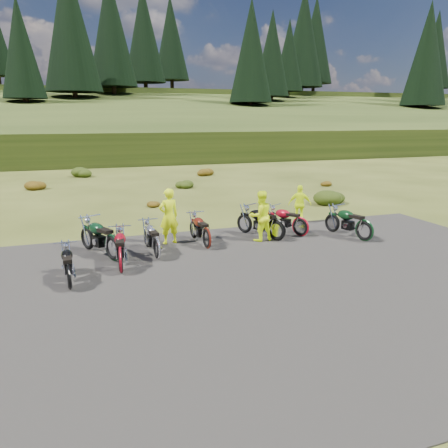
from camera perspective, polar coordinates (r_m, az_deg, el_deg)
name	(u,v)px	position (r m, az deg, el deg)	size (l,w,h in m)	color
ground	(218,264)	(13.09, -0.76, -5.30)	(300.00, 300.00, 0.00)	#373F15
gravel_pad	(242,289)	(11.33, 2.42, -8.42)	(20.00, 12.00, 0.04)	black
hill_slope	(103,150)	(62.03, -15.49, 9.31)	(300.00, 46.00, 3.00)	#263712
hill_plateau	(88,134)	(121.90, -17.40, 11.13)	(300.00, 90.00, 9.17)	#263712
conifer_21	(20,48)	(62.53, -25.06, 20.16)	(5.28, 5.28, 14.00)	black
conifer_22	(70,23)	(68.92, -19.53, 23.47)	(7.92, 7.92, 20.00)	black
conifer_23	(111,29)	(75.25, -14.59, 23.44)	(7.48, 7.48, 19.00)	black
conifer_24	(144,33)	(81.98, -10.45, 23.29)	(7.04, 7.04, 18.00)	black
conifer_25	(171,38)	(88.98, -6.96, 22.96)	(6.60, 6.60, 17.00)	black
conifer_26	(251,51)	(66.28, 3.58, 21.61)	(6.16, 6.16, 16.00)	black
conifer_27	(272,54)	(74.19, 6.29, 21.26)	(5.72, 5.72, 15.00)	black
conifer_28	(289,56)	(82.23, 8.47, 20.93)	(5.28, 5.28, 14.00)	black
conifer_29	(304,37)	(90.86, 10.36, 22.85)	(7.92, 7.92, 20.00)	black
conifer_30	(315,40)	(99.03, 11.84, 22.42)	(7.48, 7.48, 19.00)	black
conifer_31	(427,54)	(81.72, 25.00, 19.50)	(7.04, 7.04, 18.00)	black
conifer_32	(429,56)	(90.22, 25.22, 19.26)	(6.60, 6.60, 17.00)	black
conifer_33	(431,57)	(98.72, 25.40, 19.07)	(6.16, 6.16, 16.00)	black
conifer_34	(432,59)	(107.22, 25.56, 18.90)	(5.72, 5.72, 15.00)	black
conifer_35	(433,60)	(115.73, 25.69, 18.76)	(5.28, 5.28, 14.00)	black
conifer_36	(436,50)	(124.53, 25.93, 19.78)	(7.92, 7.92, 20.00)	black
shrub_2	(35,184)	(28.73, -23.49, 4.83)	(1.30, 1.30, 0.77)	#5A320B
shrub_3	(83,171)	(33.89, -17.96, 6.63)	(1.56, 1.56, 0.92)	#22350D
shrub_4	(152,203)	(21.63, -9.40, 2.78)	(0.77, 0.77, 0.45)	#5A320B
shrub_5	(184,183)	(27.31, -5.27, 5.34)	(1.03, 1.03, 0.61)	#22350D
shrub_6	(204,171)	(33.12, -2.56, 6.99)	(1.30, 1.30, 0.77)	#5A320B
shrub_7	(330,195)	(22.76, 13.71, 3.71)	(1.56, 1.56, 0.92)	#22350D
shrub_8	(324,182)	(28.75, 12.94, 5.31)	(0.77, 0.77, 0.45)	#5A320B
motorcycle_0	(70,290)	(11.88, -19.43, -8.16)	(1.89, 0.63, 0.99)	black
motorcycle_1	(121,273)	(12.69, -13.25, -6.31)	(2.11, 0.70, 1.10)	maroon
motorcycle_2	(113,262)	(13.76, -14.24, -4.78)	(2.34, 0.78, 1.23)	black
motorcycle_3	(157,260)	(13.64, -8.69, -4.68)	(2.02, 0.67, 1.06)	silver
motorcycle_4	(207,249)	(14.56, -2.24, -3.32)	(2.02, 0.67, 1.06)	#57170E
motorcycle_5	(276,241)	(15.57, 6.82, -2.28)	(2.24, 0.75, 1.17)	black
motorcycle_6	(300,237)	(16.30, 9.91, -1.66)	(2.02, 0.67, 1.06)	#A00B1B
motorcycle_7	(364,242)	(16.20, 17.76, -2.22)	(2.19, 0.73, 1.14)	black
person_middle	(169,217)	(15.04, -7.22, 0.91)	(0.70, 0.46, 1.92)	#D9F20C
person_right_a	(260,217)	(15.34, 4.77, 0.96)	(0.86, 0.67, 1.78)	#D9F20C
person_right_b	(300,205)	(18.13, 9.87, 2.47)	(0.93, 0.39, 1.58)	#D9F20C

